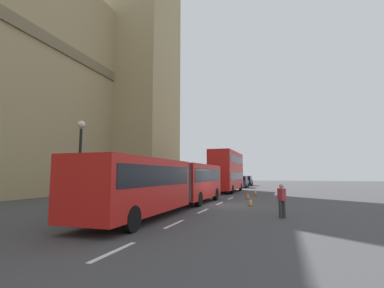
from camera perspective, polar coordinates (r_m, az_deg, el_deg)
name	(u,v)px	position (r m, az deg, el deg)	size (l,w,h in m)	color
ground_plane	(217,205)	(20.54, 5.09, -12.21)	(160.00, 160.00, 0.00)	#424244
lane_centre_marking	(191,217)	(14.84, -0.25, -14.56)	(25.20, 0.16, 0.01)	silver
articulated_bus	(172,181)	(17.57, -4.06, -7.54)	(16.73, 2.54, 2.90)	red
double_decker_bus	(227,170)	(34.97, 7.17, -5.25)	(10.35, 2.54, 4.90)	red
sedan_lead	(242,182)	(46.85, 10.11, -7.62)	(4.40, 1.86, 1.85)	navy
sedan_trailing	(247,181)	(55.23, 11.13, -7.37)	(4.40, 1.86, 1.85)	black
traffic_cone_west	(251,202)	(20.11, 11.88, -11.43)	(0.36, 0.36, 0.58)	black
traffic_cone_middle	(248,196)	(25.75, 11.27, -10.26)	(0.36, 0.36, 0.58)	black
traffic_cone_east	(255,192)	(30.36, 12.79, -9.59)	(0.36, 0.36, 0.58)	black
street_lamp	(80,159)	(17.33, -21.87, -2.80)	(0.44, 0.44, 5.27)	black
pedestrian_near_cones	(282,199)	(14.94, 17.83, -10.70)	(0.47, 0.42, 1.69)	#333333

